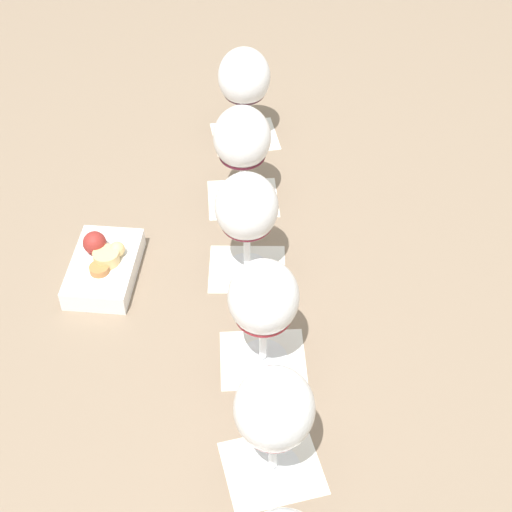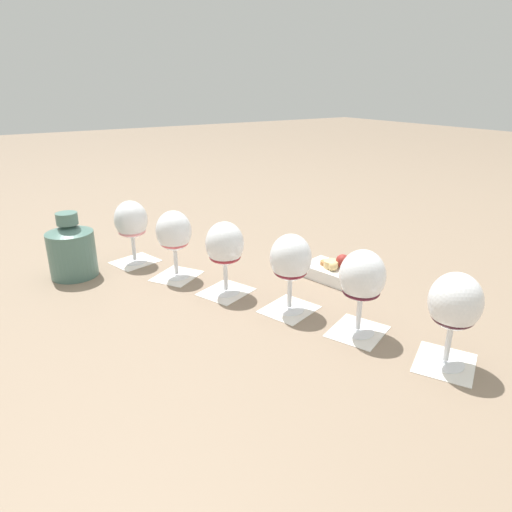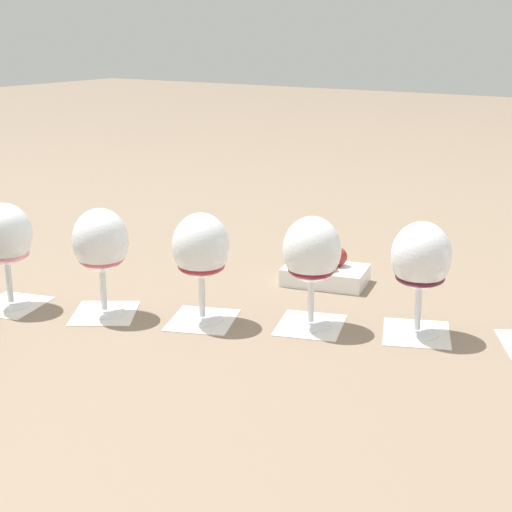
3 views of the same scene
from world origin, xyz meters
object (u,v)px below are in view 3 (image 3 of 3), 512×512
object	(u,v)px
wine_glass_0	(5,239)
wine_glass_4	(421,261)
wine_glass_2	(201,251)
wine_glass_1	(101,245)
wine_glass_3	(312,255)
snack_dish	(327,273)

from	to	relation	value
wine_glass_0	wine_glass_4	world-z (taller)	same
wine_glass_4	wine_glass_2	bearing A→B (deg)	-156.61
wine_glass_1	wine_glass_2	distance (m)	0.15
wine_glass_3	snack_dish	distance (m)	0.22
wine_glass_2	wine_glass_3	xyz separation A→B (m)	(0.15, 0.07, -0.00)
wine_glass_3	snack_dish	xyz separation A→B (m)	(-0.07, 0.19, -0.09)
wine_glass_4	snack_dish	xyz separation A→B (m)	(-0.21, 0.13, -0.09)
wine_glass_0	wine_glass_4	size ratio (longest dim) A/B	1.00
wine_glass_3	snack_dish	world-z (taller)	wine_glass_3
wine_glass_0	wine_glass_3	bearing A→B (deg)	22.53
snack_dish	wine_glass_3	bearing A→B (deg)	-68.83
wine_glass_0	wine_glass_3	distance (m)	0.47
wine_glass_1	wine_glass_2	bearing A→B (deg)	21.83
wine_glass_0	snack_dish	distance (m)	0.53
wine_glass_4	wine_glass_0	bearing A→B (deg)	-157.83
wine_glass_1	wine_glass_2	world-z (taller)	same
wine_glass_1	wine_glass_3	world-z (taller)	same
wine_glass_2	wine_glass_4	world-z (taller)	same
wine_glass_1	wine_glass_2	size ratio (longest dim) A/B	1.00
wine_glass_1	snack_dish	size ratio (longest dim) A/B	1.06
wine_glass_2	snack_dish	world-z (taller)	wine_glass_2
wine_glass_0	snack_dish	world-z (taller)	wine_glass_0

